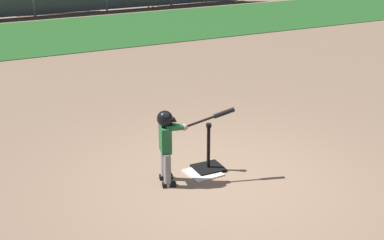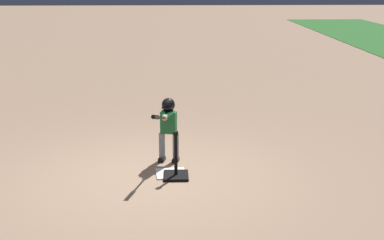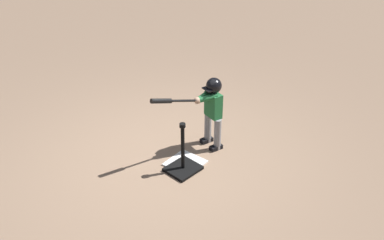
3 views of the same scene
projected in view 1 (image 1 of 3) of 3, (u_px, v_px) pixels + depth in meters
ground_plane at (222, 180)px, 7.31m from camera, size 90.00×90.00×0.00m
grass_outfield_strip at (56, 35)px, 15.96m from camera, size 56.00×4.95×0.02m
home_plate at (203, 173)px, 7.50m from camera, size 0.48×0.48×0.02m
batting_tee at (208, 163)px, 7.58m from camera, size 0.41×0.37×0.70m
batter_child at (169, 138)px, 7.01m from camera, size 1.03×0.41×1.04m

